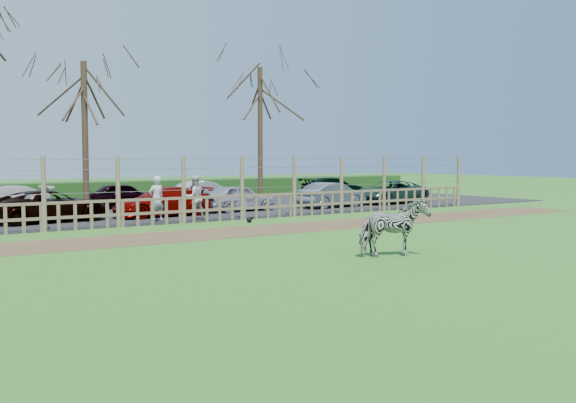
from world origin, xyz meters
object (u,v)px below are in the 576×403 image
crow (250,220)px  car_3 (162,202)px  tree_right (260,102)px  car_2 (50,206)px  visitor_a (156,199)px  car_10 (123,195)px  car_13 (334,188)px  visitor_b (194,198)px  car_4 (238,198)px  car_6 (390,192)px  car_9 (1,200)px  car_5 (332,195)px  zebra (394,228)px  car_11 (204,192)px  tree_mid (84,100)px

crow → car_3: (-1.87, 3.92, 0.53)m
tree_right → car_2: 12.37m
visitor_a → car_3: visitor_a is taller
car_10 → car_13: bearing=-87.8°
car_13 → visitor_b: bearing=124.0°
car_4 → car_6: 9.00m
car_2 → car_10: size_ratio=1.23×
crow → car_9: car_9 is taller
tree_right → visitor_b: bearing=-139.7°
visitor_b → car_9: (-5.76, 7.01, -0.26)m
tree_right → car_5: size_ratio=2.02×
zebra → car_13: zebra is taller
car_11 → visitor_a: bearing=138.3°
zebra → visitor_b: (-0.18, 11.01, 0.18)m
visitor_a → car_6: size_ratio=0.40×
visitor_a → car_10: size_ratio=0.49×
car_6 → car_11: 9.73m
car_4 → car_9: size_ratio=0.85×
tree_right → car_11: 5.50m
crow → car_13: (11.44, 9.54, 0.53)m
tree_right → car_11: bearing=133.8°
car_3 → visitor_b: bearing=7.9°
zebra → visitor_a: visitor_a is taller
visitor_a → car_9: 8.12m
crow → car_4: bearing=65.7°
tree_mid → visitor_a: size_ratio=3.96×
car_5 → car_10: 10.04m
car_9 → tree_mid: bearing=48.6°
car_3 → crow: bearing=19.8°
car_10 → crow: bearing=-169.3°
crow → car_5: (6.85, 3.78, 0.53)m
car_4 → car_5: bearing=-102.5°
tree_mid → visitor_b: (2.78, -4.77, -3.96)m
car_4 → tree_mid: bearing=64.1°
visitor_b → car_3: bearing=-78.7°
visitor_b → car_13: size_ratio=0.42×
tree_right → car_3: (-6.71, -3.24, -4.60)m
car_2 → car_9: bearing=3.4°
car_3 → car_11: (4.62, 5.42, 0.00)m
zebra → car_13: 22.55m
tree_mid → car_9: tree_mid is taller
car_6 → car_9: same height
car_4 → car_9: bearing=58.1°
zebra → car_6: size_ratio=0.40×
car_5 → car_9: bearing=62.1°
zebra → crow: (1.20, 9.13, -0.62)m
visitor_b → car_6: bearing=-171.9°
car_3 → car_4: 3.87m
visitor_b → car_2: size_ratio=0.40×
car_4 → car_6: bearing=-97.1°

